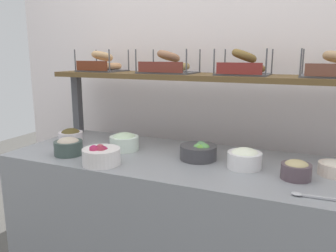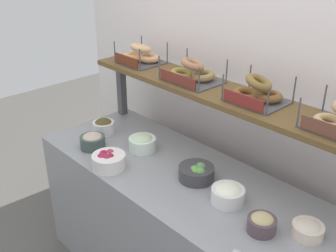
{
  "view_description": "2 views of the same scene",
  "coord_description": "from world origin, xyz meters",
  "px_view_note": "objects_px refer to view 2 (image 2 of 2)",
  "views": [
    {
      "loc": [
        0.61,
        -1.6,
        1.4
      ],
      "look_at": [
        -0.1,
        0.02,
        1.02
      ],
      "focal_mm": 36.16,
      "sensor_mm": 36.0,
      "label": 1
    },
    {
      "loc": [
        1.31,
        -1.35,
        2.06
      ],
      "look_at": [
        -0.17,
        0.04,
        1.08
      ],
      "focal_mm": 43.14,
      "sensor_mm": 36.0,
      "label": 2
    }
  ],
  "objects_px": {
    "bowl_tuna_salad": "(93,141)",
    "bowl_potato_salad": "(308,229)",
    "bagel_basket_cinnamon_raisin": "(257,93)",
    "bowl_veggie_mix": "(197,172)",
    "bagel_basket_everything": "(192,73)",
    "bowl_beet_salad": "(108,160)",
    "bowl_scallion_spread": "(142,143)",
    "bowl_chocolate_spread": "(104,126)",
    "bowl_cream_cheese": "(228,194)",
    "bowl_hummus": "(262,223)",
    "bagel_basket_plain": "(140,56)"
  },
  "relations": [
    {
      "from": "bowl_tuna_salad",
      "to": "bowl_potato_salad",
      "type": "distance_m",
      "value": 1.35
    },
    {
      "from": "bowl_potato_salad",
      "to": "bagel_basket_cinnamon_raisin",
      "type": "relative_size",
      "value": 0.5
    },
    {
      "from": "bowl_veggie_mix",
      "to": "bagel_basket_everything",
      "type": "bearing_deg",
      "value": 139.57
    },
    {
      "from": "bagel_basket_everything",
      "to": "bowl_beet_salad",
      "type": "bearing_deg",
      "value": -105.19
    },
    {
      "from": "bowl_scallion_spread",
      "to": "bowl_veggie_mix",
      "type": "height_order",
      "value": "bowl_scallion_spread"
    },
    {
      "from": "bowl_chocolate_spread",
      "to": "bowl_cream_cheese",
      "type": "height_order",
      "value": "bowl_chocolate_spread"
    },
    {
      "from": "bowl_hummus",
      "to": "bowl_potato_salad",
      "type": "height_order",
      "value": "bowl_hummus"
    },
    {
      "from": "bowl_veggie_mix",
      "to": "bowl_hummus",
      "type": "relative_size",
      "value": 1.47
    },
    {
      "from": "bowl_tuna_salad",
      "to": "bowl_veggie_mix",
      "type": "bearing_deg",
      "value": 17.06
    },
    {
      "from": "bowl_scallion_spread",
      "to": "bowl_cream_cheese",
      "type": "bearing_deg",
      "value": -2.91
    },
    {
      "from": "bowl_tuna_salad",
      "to": "bagel_basket_everything",
      "type": "relative_size",
      "value": 0.48
    },
    {
      "from": "bowl_veggie_mix",
      "to": "bagel_basket_cinnamon_raisin",
      "type": "distance_m",
      "value": 0.53
    },
    {
      "from": "bowl_potato_salad",
      "to": "bagel_basket_everything",
      "type": "height_order",
      "value": "bagel_basket_everything"
    },
    {
      "from": "bowl_beet_salad",
      "to": "bowl_veggie_mix",
      "type": "relative_size",
      "value": 0.98
    },
    {
      "from": "bowl_hummus",
      "to": "bowl_scallion_spread",
      "type": "bearing_deg",
      "value": 174.36
    },
    {
      "from": "bowl_veggie_mix",
      "to": "bowl_beet_salad",
      "type": "bearing_deg",
      "value": -146.97
    },
    {
      "from": "bagel_basket_plain",
      "to": "bowl_potato_salad",
      "type": "bearing_deg",
      "value": -9.27
    },
    {
      "from": "bowl_cream_cheese",
      "to": "bowl_veggie_mix",
      "type": "height_order",
      "value": "bowl_cream_cheese"
    },
    {
      "from": "bagel_basket_everything",
      "to": "bagel_basket_plain",
      "type": "bearing_deg",
      "value": 178.33
    },
    {
      "from": "bowl_scallion_spread",
      "to": "bowl_hummus",
      "type": "distance_m",
      "value": 0.94
    },
    {
      "from": "bowl_chocolate_spread",
      "to": "bowl_beet_salad",
      "type": "bearing_deg",
      "value": -31.61
    },
    {
      "from": "bagel_basket_plain",
      "to": "bagel_basket_cinnamon_raisin",
      "type": "relative_size",
      "value": 0.97
    },
    {
      "from": "bowl_veggie_mix",
      "to": "bowl_hummus",
      "type": "distance_m",
      "value": 0.49
    },
    {
      "from": "bowl_chocolate_spread",
      "to": "bowl_hummus",
      "type": "relative_size",
      "value": 1.09
    },
    {
      "from": "bowl_chocolate_spread",
      "to": "bowl_scallion_spread",
      "type": "xyz_separation_m",
      "value": [
        0.35,
        0.04,
        -0.0
      ]
    },
    {
      "from": "bowl_cream_cheese",
      "to": "bowl_tuna_salad",
      "type": "relative_size",
      "value": 1.08
    },
    {
      "from": "bowl_chocolate_spread",
      "to": "bowl_potato_salad",
      "type": "height_order",
      "value": "bowl_chocolate_spread"
    },
    {
      "from": "bowl_hummus",
      "to": "bowl_potato_salad",
      "type": "distance_m",
      "value": 0.2
    },
    {
      "from": "bagel_basket_plain",
      "to": "bagel_basket_everything",
      "type": "relative_size",
      "value": 0.84
    },
    {
      "from": "bowl_tuna_salad",
      "to": "bagel_basket_plain",
      "type": "distance_m",
      "value": 0.64
    },
    {
      "from": "bowl_scallion_spread",
      "to": "bowl_veggie_mix",
      "type": "xyz_separation_m",
      "value": [
        0.45,
        0.0,
        -0.01
      ]
    },
    {
      "from": "bowl_beet_salad",
      "to": "bowl_cream_cheese",
      "type": "height_order",
      "value": "bowl_cream_cheese"
    },
    {
      "from": "bowl_cream_cheese",
      "to": "bowl_hummus",
      "type": "height_order",
      "value": "bowl_cream_cheese"
    },
    {
      "from": "bagel_basket_plain",
      "to": "bagel_basket_everything",
      "type": "height_order",
      "value": "same"
    },
    {
      "from": "bowl_veggie_mix",
      "to": "bowl_tuna_salad",
      "type": "distance_m",
      "value": 0.71
    },
    {
      "from": "bagel_basket_cinnamon_raisin",
      "to": "bowl_cream_cheese",
      "type": "bearing_deg",
      "value": -73.73
    },
    {
      "from": "bowl_chocolate_spread",
      "to": "bowl_veggie_mix",
      "type": "height_order",
      "value": "bowl_chocolate_spread"
    },
    {
      "from": "bagel_basket_plain",
      "to": "bagel_basket_cinnamon_raisin",
      "type": "xyz_separation_m",
      "value": [
        0.92,
        -0.0,
        -0.0
      ]
    },
    {
      "from": "bowl_scallion_spread",
      "to": "bowl_potato_salad",
      "type": "xyz_separation_m",
      "value": [
        1.09,
        0.03,
        -0.01
      ]
    },
    {
      "from": "bowl_scallion_spread",
      "to": "bagel_basket_everything",
      "type": "xyz_separation_m",
      "value": [
        0.17,
        0.25,
        0.43
      ]
    },
    {
      "from": "bowl_cream_cheese",
      "to": "bowl_chocolate_spread",
      "type": "bearing_deg",
      "value": -179.78
    },
    {
      "from": "bowl_hummus",
      "to": "bowl_potato_salad",
      "type": "relative_size",
      "value": 0.94
    },
    {
      "from": "bowl_cream_cheese",
      "to": "bowl_veggie_mix",
      "type": "relative_size",
      "value": 0.86
    },
    {
      "from": "bowl_cream_cheese",
      "to": "bowl_scallion_spread",
      "type": "bearing_deg",
      "value": 177.09
    },
    {
      "from": "bowl_cream_cheese",
      "to": "bagel_basket_cinnamon_raisin",
      "type": "xyz_separation_m",
      "value": [
        -0.09,
        0.29,
        0.43
      ]
    },
    {
      "from": "bagel_basket_cinnamon_raisin",
      "to": "bowl_tuna_salad",
      "type": "bearing_deg",
      "value": -151.2
    },
    {
      "from": "bowl_chocolate_spread",
      "to": "bagel_basket_everything",
      "type": "height_order",
      "value": "bagel_basket_everything"
    },
    {
      "from": "bowl_cream_cheese",
      "to": "bagel_basket_everything",
      "type": "distance_m",
      "value": 0.74
    },
    {
      "from": "bowl_veggie_mix",
      "to": "bowl_tuna_salad",
      "type": "bearing_deg",
      "value": -162.94
    },
    {
      "from": "bowl_hummus",
      "to": "bagel_basket_cinnamon_raisin",
      "type": "bearing_deg",
      "value": 132.88
    }
  ]
}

